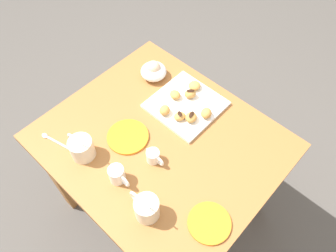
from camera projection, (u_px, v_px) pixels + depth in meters
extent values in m
plane|color=#514C47|center=(163.00, 205.00, 1.90)|extent=(8.00, 8.00, 0.00)
cube|color=#A36633|center=(161.00, 142.00, 1.33)|extent=(0.92, 0.80, 0.04)
cube|color=#A36633|center=(267.00, 184.00, 1.61)|extent=(0.07, 0.07, 0.67)
cube|color=#A36633|center=(152.00, 100.00, 1.92)|extent=(0.07, 0.07, 0.67)
cube|color=#A36633|center=(59.00, 175.00, 1.64)|extent=(0.07, 0.07, 0.67)
cube|color=white|center=(186.00, 105.00, 1.42)|extent=(0.28, 0.28, 0.02)
cylinder|color=silver|center=(147.00, 209.00, 1.11)|extent=(0.09, 0.09, 0.09)
torus|color=silver|center=(136.00, 198.00, 1.12)|extent=(0.06, 0.01, 0.06)
cylinder|color=#331E11|center=(146.00, 204.00, 1.07)|extent=(0.08, 0.08, 0.01)
cylinder|color=silver|center=(150.00, 208.00, 1.07)|extent=(0.03, 0.03, 0.12)
cylinder|color=silver|center=(82.00, 148.00, 1.25)|extent=(0.09, 0.09, 0.09)
torus|color=silver|center=(73.00, 139.00, 1.26)|extent=(0.06, 0.01, 0.06)
cylinder|color=#331E11|center=(80.00, 143.00, 1.21)|extent=(0.08, 0.08, 0.01)
cylinder|color=silver|center=(83.00, 146.00, 1.21)|extent=(0.04, 0.01, 0.12)
cylinder|color=white|center=(117.00, 175.00, 1.19)|extent=(0.06, 0.06, 0.07)
cone|color=white|center=(111.00, 167.00, 1.18)|extent=(0.02, 0.02, 0.02)
torus|color=white|center=(125.00, 181.00, 1.17)|extent=(0.05, 0.01, 0.05)
cylinder|color=white|center=(116.00, 171.00, 1.17)|extent=(0.05, 0.05, 0.01)
ellipsoid|color=white|center=(154.00, 71.00, 1.50)|extent=(0.12, 0.12, 0.07)
sphere|color=beige|center=(153.00, 68.00, 1.48)|extent=(0.07, 0.07, 0.07)
ellipsoid|color=green|center=(151.00, 63.00, 1.47)|extent=(0.03, 0.03, 0.01)
cylinder|color=white|center=(153.00, 156.00, 1.25)|extent=(0.05, 0.05, 0.05)
cone|color=white|center=(148.00, 150.00, 1.24)|extent=(0.02, 0.02, 0.02)
torus|color=white|center=(160.00, 161.00, 1.23)|extent=(0.04, 0.01, 0.04)
cylinder|color=black|center=(153.00, 153.00, 1.23)|extent=(0.04, 0.04, 0.01)
cylinder|color=orange|center=(128.00, 137.00, 1.32)|extent=(0.17, 0.17, 0.01)
cylinder|color=orange|center=(209.00, 223.00, 1.12)|extent=(0.15, 0.15, 0.01)
cube|color=silver|center=(59.00, 143.00, 1.31)|extent=(0.15, 0.04, 0.00)
ellipsoid|color=silver|center=(45.00, 135.00, 1.33)|extent=(0.03, 0.02, 0.01)
ellipsoid|color=#D19347|center=(195.00, 86.00, 1.45)|extent=(0.08, 0.08, 0.03)
ellipsoid|color=#D19347|center=(206.00, 113.00, 1.36)|extent=(0.06, 0.07, 0.04)
ellipsoid|color=#D19347|center=(175.00, 95.00, 1.42)|extent=(0.06, 0.05, 0.03)
ellipsoid|color=#D19347|center=(191.00, 117.00, 1.34)|extent=(0.06, 0.07, 0.04)
ellipsoid|color=black|center=(191.00, 114.00, 1.33)|extent=(0.03, 0.04, 0.00)
ellipsoid|color=#D19347|center=(165.00, 110.00, 1.36)|extent=(0.06, 0.06, 0.04)
ellipsoid|color=#D19347|center=(190.00, 94.00, 1.42)|extent=(0.06, 0.07, 0.04)
ellipsoid|color=black|center=(191.00, 91.00, 1.40)|extent=(0.04, 0.04, 0.00)
ellipsoid|color=#D19347|center=(180.00, 116.00, 1.35)|extent=(0.06, 0.06, 0.03)
ellipsoid|color=black|center=(180.00, 114.00, 1.34)|extent=(0.03, 0.03, 0.00)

